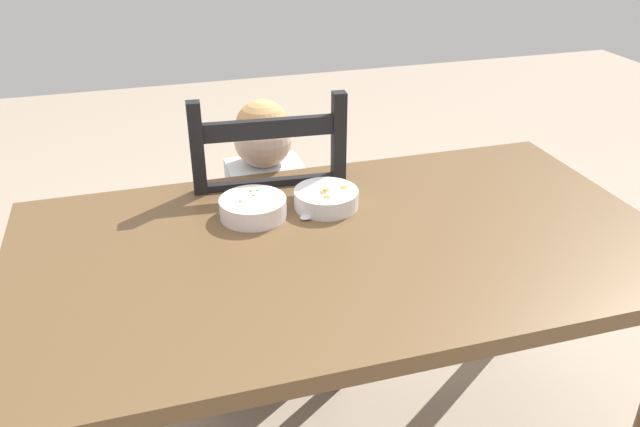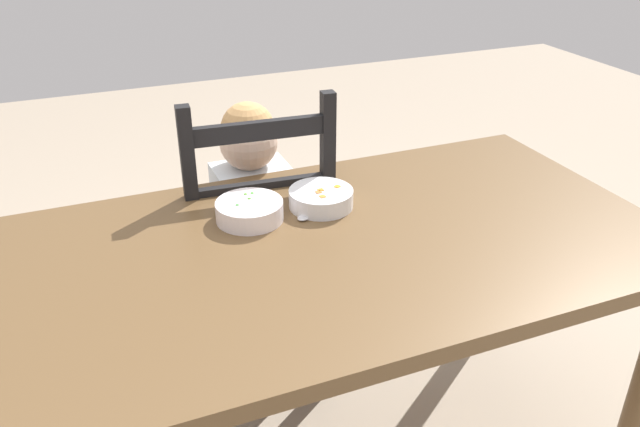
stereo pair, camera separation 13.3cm
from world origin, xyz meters
The scene contains 6 objects.
dining_table centered at (0.00, 0.00, 0.66)m, with size 1.54×0.85×0.76m.
dining_chair centered at (-0.09, 0.47, 0.47)m, with size 0.45×0.45×1.02m.
child_figure centered at (-0.08, 0.47, 0.63)m, with size 0.32×0.31×0.96m.
bowl_of_peas centered at (-0.18, 0.18, 0.79)m, with size 0.17×0.17×0.05m.
bowl_of_carrots centered at (0.01, 0.18, 0.79)m, with size 0.17×0.17×0.05m.
spoon centered at (-0.04, 0.14, 0.77)m, with size 0.13×0.09×0.01m.
Camera 1 is at (-0.42, -1.23, 1.53)m, focal length 36.06 mm.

